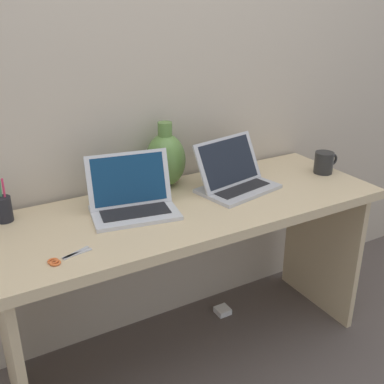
{
  "coord_description": "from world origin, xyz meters",
  "views": [
    {
      "loc": [
        -0.83,
        -1.46,
        1.51
      ],
      "look_at": [
        0.0,
        0.0,
        0.79
      ],
      "focal_mm": 43.78,
      "sensor_mm": 36.0,
      "label": 1
    }
  ],
  "objects_px": {
    "green_vase": "(166,159)",
    "scissors": "(62,259)",
    "laptop_left": "(132,197)",
    "coffee_mug": "(324,162)",
    "power_brick": "(223,311)",
    "laptop_right": "(233,176)",
    "pen_cup": "(3,209)"
  },
  "relations": [
    {
      "from": "green_vase",
      "to": "scissors",
      "type": "relative_size",
      "value": 1.9
    },
    {
      "from": "laptop_left",
      "to": "coffee_mug",
      "type": "bearing_deg",
      "value": -3.22
    },
    {
      "from": "green_vase",
      "to": "scissors",
      "type": "distance_m",
      "value": 0.7
    },
    {
      "from": "laptop_left",
      "to": "power_brick",
      "type": "bearing_deg",
      "value": 11.19
    },
    {
      "from": "coffee_mug",
      "to": "power_brick",
      "type": "bearing_deg",
      "value": 160.82
    },
    {
      "from": "laptop_right",
      "to": "pen_cup",
      "type": "height_order",
      "value": "laptop_right"
    },
    {
      "from": "scissors",
      "to": "power_brick",
      "type": "xyz_separation_m",
      "value": [
        0.83,
        0.32,
        -0.73
      ]
    },
    {
      "from": "scissors",
      "to": "power_brick",
      "type": "height_order",
      "value": "scissors"
    },
    {
      "from": "laptop_right",
      "to": "green_vase",
      "type": "bearing_deg",
      "value": 142.62
    },
    {
      "from": "laptop_left",
      "to": "coffee_mug",
      "type": "height_order",
      "value": "laptop_left"
    },
    {
      "from": "scissors",
      "to": "green_vase",
      "type": "bearing_deg",
      "value": 34.94
    },
    {
      "from": "laptop_right",
      "to": "coffee_mug",
      "type": "xyz_separation_m",
      "value": [
        0.47,
        -0.05,
        -0.01
      ]
    },
    {
      "from": "pen_cup",
      "to": "coffee_mug",
      "type": "bearing_deg",
      "value": -8.45
    },
    {
      "from": "laptop_right",
      "to": "power_brick",
      "type": "height_order",
      "value": "laptop_right"
    },
    {
      "from": "coffee_mug",
      "to": "pen_cup",
      "type": "distance_m",
      "value": 1.39
    },
    {
      "from": "scissors",
      "to": "power_brick",
      "type": "relative_size",
      "value": 2.1
    },
    {
      "from": "pen_cup",
      "to": "power_brick",
      "type": "distance_m",
      "value": 1.21
    },
    {
      "from": "laptop_right",
      "to": "power_brick",
      "type": "xyz_separation_m",
      "value": [
        0.04,
        0.1,
        -0.78
      ]
    },
    {
      "from": "laptop_right",
      "to": "scissors",
      "type": "height_order",
      "value": "laptop_right"
    },
    {
      "from": "green_vase",
      "to": "coffee_mug",
      "type": "bearing_deg",
      "value": -17.62
    },
    {
      "from": "green_vase",
      "to": "power_brick",
      "type": "height_order",
      "value": "green_vase"
    },
    {
      "from": "green_vase",
      "to": "pen_cup",
      "type": "height_order",
      "value": "green_vase"
    },
    {
      "from": "laptop_left",
      "to": "pen_cup",
      "type": "xyz_separation_m",
      "value": [
        -0.44,
        0.15,
        -0.01
      ]
    },
    {
      "from": "laptop_right",
      "to": "pen_cup",
      "type": "bearing_deg",
      "value": 170.1
    },
    {
      "from": "coffee_mug",
      "to": "green_vase",
      "type": "bearing_deg",
      "value": 162.38
    },
    {
      "from": "power_brick",
      "to": "scissors",
      "type": "bearing_deg",
      "value": -158.86
    },
    {
      "from": "laptop_right",
      "to": "coffee_mug",
      "type": "height_order",
      "value": "laptop_right"
    },
    {
      "from": "laptop_left",
      "to": "power_brick",
      "type": "distance_m",
      "value": 0.93
    },
    {
      "from": "laptop_left",
      "to": "scissors",
      "type": "xyz_separation_m",
      "value": [
        -0.33,
        -0.22,
        -0.05
      ]
    },
    {
      "from": "laptop_left",
      "to": "coffee_mug",
      "type": "relative_size",
      "value": 2.79
    },
    {
      "from": "green_vase",
      "to": "coffee_mug",
      "type": "relative_size",
      "value": 2.21
    },
    {
      "from": "laptop_left",
      "to": "pen_cup",
      "type": "distance_m",
      "value": 0.46
    }
  ]
}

